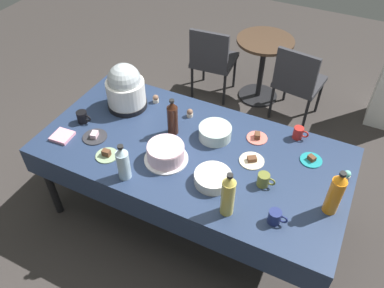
{
  "coord_description": "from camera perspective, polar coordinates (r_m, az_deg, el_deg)",
  "views": [
    {
      "loc": [
        0.86,
        -1.75,
        2.64
      ],
      "look_at": [
        0.0,
        0.0,
        0.8
      ],
      "focal_mm": 35.82,
      "sensor_mm": 36.0,
      "label": 1
    }
  ],
  "objects": [
    {
      "name": "cupcake_vanilla",
      "position": [
        3.14,
        -5.43,
        6.72
      ],
      "size": [
        0.05,
        0.05,
        0.07
      ],
      "color": "beige",
      "rests_on": "potluck_table"
    },
    {
      "name": "frosted_layer_cake",
      "position": [
        2.61,
        -3.92,
        -1.35
      ],
      "size": [
        0.31,
        0.31,
        0.13
      ],
      "color": "silver",
      "rests_on": "potluck_table"
    },
    {
      "name": "coffee_mug_black",
      "position": [
        3.03,
        -15.99,
        3.89
      ],
      "size": [
        0.12,
        0.08,
        0.09
      ],
      "color": "black",
      "rests_on": "potluck_table"
    },
    {
      "name": "cupcake_rose",
      "position": [
        2.98,
        -0.32,
        4.65
      ],
      "size": [
        0.05,
        0.05,
        0.07
      ],
      "color": "beige",
      "rests_on": "potluck_table"
    },
    {
      "name": "dessert_plate_teal",
      "position": [
        2.76,
        17.33,
        -2.23
      ],
      "size": [
        0.15,
        0.15,
        0.04
      ],
      "color": "teal",
      "rests_on": "potluck_table"
    },
    {
      "name": "ground",
      "position": [
        3.29,
        0.0,
        -10.2
      ],
      "size": [
        9.0,
        9.0,
        0.0
      ],
      "primitive_type": "plane",
      "color": "#383330"
    },
    {
      "name": "dessert_plate_cream",
      "position": [
        2.66,
        8.89,
        -2.42
      ],
      "size": [
        0.17,
        0.17,
        0.04
      ],
      "color": "beige",
      "rests_on": "potluck_table"
    },
    {
      "name": "dessert_plate_coral",
      "position": [
        2.84,
        9.67,
        1.0
      ],
      "size": [
        0.15,
        0.15,
        0.05
      ],
      "color": "#E07266",
      "rests_on": "potluck_table"
    },
    {
      "name": "glass_salad_bowl",
      "position": [
        2.79,
        3.45,
        1.74
      ],
      "size": [
        0.24,
        0.24,
        0.09
      ],
      "primitive_type": "cylinder",
      "color": "#B2C6BC",
      "rests_on": "potluck_table"
    },
    {
      "name": "round_cafe_table",
      "position": [
        4.27,
        10.53,
        12.44
      ],
      "size": [
        0.6,
        0.6,
        0.72
      ],
      "color": "#473323",
      "rests_on": "ground"
    },
    {
      "name": "potluck_table",
      "position": [
        2.76,
        0.0,
        -1.69
      ],
      "size": [
        2.2,
        1.1,
        0.75
      ],
      "color": "navy",
      "rests_on": "ground"
    },
    {
      "name": "dessert_plate_charcoal",
      "position": [
        2.9,
        -14.27,
        1.13
      ],
      "size": [
        0.18,
        0.18,
        0.04
      ],
      "color": "#2D2D33",
      "rests_on": "potluck_table"
    },
    {
      "name": "soda_bottle_water",
      "position": [
        2.49,
        -10.22,
        -2.76
      ],
      "size": [
        0.08,
        0.08,
        0.28
      ],
      "color": "silver",
      "rests_on": "potluck_table"
    },
    {
      "name": "soda_bottle_ginger_ale",
      "position": [
        2.25,
        5.39,
        -7.58
      ],
      "size": [
        0.08,
        0.08,
        0.33
      ],
      "color": "gold",
      "rests_on": "potluck_table"
    },
    {
      "name": "ceramic_snack_bowl",
      "position": [
        2.48,
        3.11,
        -5.1
      ],
      "size": [
        0.24,
        0.24,
        0.07
      ],
      "primitive_type": "cylinder",
      "color": "silver",
      "rests_on": "potluck_table"
    },
    {
      "name": "coffee_mug_navy",
      "position": [
        2.33,
        12.27,
        -10.57
      ],
      "size": [
        0.12,
        0.08,
        0.09
      ],
      "color": "navy",
      "rests_on": "potluck_table"
    },
    {
      "name": "cupcake_mint",
      "position": [
        2.7,
        22.06,
        -4.31
      ],
      "size": [
        0.05,
        0.05,
        0.07
      ],
      "color": "beige",
      "rests_on": "potluck_table"
    },
    {
      "name": "coffee_mug_red",
      "position": [
        2.88,
        15.58,
        1.6
      ],
      "size": [
        0.11,
        0.07,
        0.09
      ],
      "color": "#B2231E",
      "rests_on": "potluck_table"
    },
    {
      "name": "dessert_plate_sage",
      "position": [
        2.73,
        -12.58,
        -1.55
      ],
      "size": [
        0.16,
        0.16,
        0.05
      ],
      "color": "#8CA87F",
      "rests_on": "potluck_table"
    },
    {
      "name": "maroon_chair_right",
      "position": [
        4.01,
        15.48,
        9.23
      ],
      "size": [
        0.5,
        0.5,
        0.85
      ],
      "color": "#333338",
      "rests_on": "ground"
    },
    {
      "name": "paper_napkin_stack",
      "position": [
        2.96,
        -18.75,
        1.12
      ],
      "size": [
        0.15,
        0.15,
        0.02
      ],
      "primitive_type": "cube",
      "rotation": [
        0.0,
        0.0,
        0.07
      ],
      "color": "pink",
      "rests_on": "potluck_table"
    },
    {
      "name": "coffee_mug_olive",
      "position": [
        2.5,
        10.64,
        -5.27
      ],
      "size": [
        0.12,
        0.08,
        0.09
      ],
      "color": "olive",
      "rests_on": "potluck_table"
    },
    {
      "name": "soda_bottle_orange_juice",
      "position": [
        2.4,
        20.56,
        -6.92
      ],
      "size": [
        0.09,
        0.09,
        0.33
      ],
      "color": "orange",
      "rests_on": "potluck_table"
    },
    {
      "name": "soda_bottle_cola",
      "position": [
        2.77,
        -2.92,
        3.92
      ],
      "size": [
        0.08,
        0.08,
        0.3
      ],
      "color": "#33190F",
      "rests_on": "potluck_table"
    },
    {
      "name": "maroon_chair_left",
      "position": [
        4.23,
        3.05,
        12.66
      ],
      "size": [
        0.47,
        0.47,
        0.85
      ],
      "color": "#333338",
      "rests_on": "ground"
    },
    {
      "name": "slow_cooker",
      "position": [
        3.04,
        -9.89,
        8.21
      ],
      "size": [
        0.31,
        0.31,
        0.38
      ],
      "color": "black",
      "rests_on": "potluck_table"
    }
  ]
}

